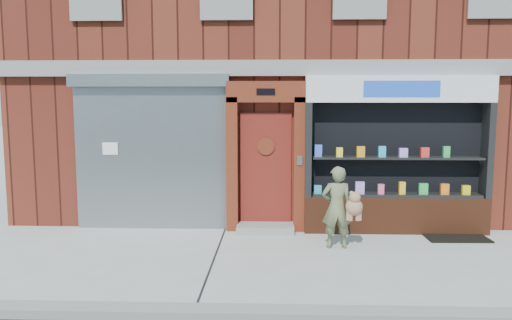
{
  "coord_description": "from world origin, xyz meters",
  "views": [
    {
      "loc": [
        -0.59,
        -7.73,
        2.55
      ],
      "look_at": [
        -0.91,
        1.0,
        1.49
      ],
      "focal_mm": 35.0,
      "sensor_mm": 36.0,
      "label": 1
    }
  ],
  "objects": [
    {
      "name": "curb",
      "position": [
        0.0,
        -2.15,
        0.06
      ],
      "size": [
        60.0,
        0.3,
        0.12
      ],
      "primitive_type": "cube",
      "color": "gray",
      "rests_on": "ground"
    },
    {
      "name": "woman",
      "position": [
        0.53,
        0.71,
        0.72
      ],
      "size": [
        0.69,
        0.46,
        1.43
      ],
      "color": "#666E48",
      "rests_on": "ground"
    },
    {
      "name": "red_door_bay",
      "position": [
        -0.75,
        1.86,
        1.46
      ],
      "size": [
        1.52,
        0.58,
        2.9
      ],
      "color": "#571C0F",
      "rests_on": "ground"
    },
    {
      "name": "ground",
      "position": [
        0.0,
        0.0,
        0.0
      ],
      "size": [
        80.0,
        80.0,
        0.0
      ],
      "primitive_type": "plane",
      "color": "#9E9E99",
      "rests_on": "ground"
    },
    {
      "name": "doormat",
      "position": [
        2.79,
        1.46,
        0.01
      ],
      "size": [
        1.14,
        0.81,
        0.03
      ],
      "primitive_type": "cube",
      "rotation": [
        0.0,
        0.0,
        0.02
      ],
      "color": "black",
      "rests_on": "ground"
    },
    {
      "name": "building",
      "position": [
        -0.0,
        5.99,
        4.0
      ],
      "size": [
        12.0,
        8.16,
        8.0
      ],
      "color": "#501B12",
      "rests_on": "ground"
    },
    {
      "name": "pharmacy_bay",
      "position": [
        1.75,
        1.81,
        1.37
      ],
      "size": [
        3.5,
        0.41,
        3.0
      ],
      "color": "#5C2915",
      "rests_on": "ground"
    },
    {
      "name": "shutter_bay",
      "position": [
        -3.0,
        1.93,
        1.72
      ],
      "size": [
        3.1,
        0.3,
        3.04
      ],
      "color": "gray",
      "rests_on": "ground"
    }
  ]
}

